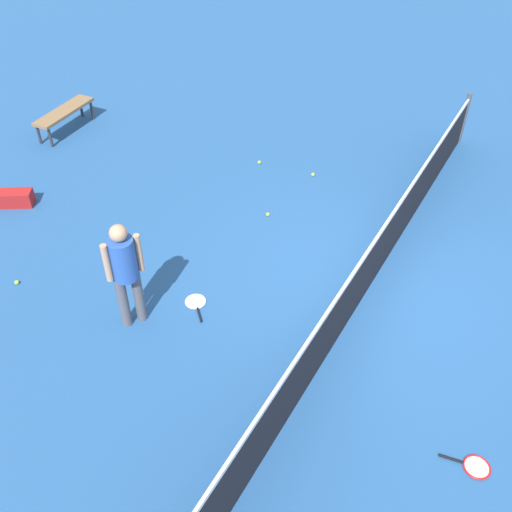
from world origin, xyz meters
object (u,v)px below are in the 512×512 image
tennis_ball_by_net (313,175)px  tennis_ball_baseline (17,282)px  tennis_ball_near_player (268,214)px  tennis_racket_near_player (196,303)px  tennis_racket_far_player (474,466)px  courtside_bench (64,113)px  player_near_side (125,268)px  equipment_bag (8,198)px  tennis_ball_midcourt (259,162)px

tennis_ball_by_net → tennis_ball_baseline: bearing=-27.7°
tennis_ball_near_player → tennis_ball_baseline: (3.41, -2.47, 0.00)m
tennis_ball_near_player → tennis_ball_by_net: size_ratio=1.00×
tennis_racket_near_player → tennis_racket_far_player: size_ratio=0.89×
tennis_ball_by_net → courtside_bench: bearing=-79.3°
tennis_ball_near_player → tennis_ball_by_net: same height
tennis_ball_near_player → tennis_racket_near_player: bearing=2.9°
tennis_racket_far_player → courtside_bench: courtside_bench is taller
player_near_side → tennis_ball_baseline: 2.28m
player_near_side → tennis_racket_far_player: size_ratio=2.82×
courtside_bench → equipment_bag: 2.76m
tennis_racket_near_player → tennis_ball_baseline: 2.78m
player_near_side → tennis_ball_by_net: (-4.66, 0.56, -0.98)m
tennis_ball_midcourt → equipment_bag: 4.68m
tennis_racket_near_player → tennis_racket_far_player: bearing=82.0°
tennis_racket_near_player → tennis_ball_by_net: 3.94m
tennis_racket_far_player → tennis_ball_near_player: bearing=-124.7°
tennis_ball_by_net → tennis_ball_baseline: size_ratio=1.00×
tennis_ball_near_player → tennis_ball_baseline: 4.21m
tennis_ball_by_net → tennis_ball_midcourt: same height
tennis_ball_near_player → equipment_bag: size_ratio=0.08×
player_near_side → tennis_ball_midcourt: 4.67m
equipment_bag → tennis_ball_midcourt: bearing=137.0°
tennis_racket_near_player → tennis_ball_by_net: bearing=179.9°
tennis_racket_far_player → tennis_ball_baseline: 6.79m
player_near_side → tennis_ball_baseline: size_ratio=25.76×
player_near_side → tennis_ball_by_net: bearing=173.1°
tennis_ball_by_net → equipment_bag: size_ratio=0.08×
tennis_ball_near_player → courtside_bench: courtside_bench is taller
tennis_racket_near_player → tennis_ball_midcourt: bearing=-164.0°
tennis_ball_baseline → equipment_bag: bearing=-129.6°
tennis_racket_far_player → courtside_bench: bearing=-110.4°
tennis_racket_near_player → equipment_bag: (-0.39, -4.28, 0.13)m
tennis_ball_baseline → equipment_bag: (-1.40, -1.70, 0.11)m
equipment_bag → tennis_racket_far_player: bearing=83.4°
tennis_ball_near_player → tennis_ball_baseline: size_ratio=1.00×
tennis_racket_near_player → tennis_ball_by_net: size_ratio=8.14×
equipment_bag → tennis_ball_baseline: bearing=50.4°
player_near_side → equipment_bag: bearing=-106.6°
courtside_bench → tennis_ball_near_player: bearing=84.0°
tennis_ball_near_player → equipment_bag: bearing=-64.3°
tennis_ball_by_net → tennis_ball_midcourt: size_ratio=1.00×
tennis_ball_baseline → tennis_racket_far_player: bearing=93.5°
tennis_racket_near_player → tennis_ball_midcourt: (-3.82, -1.10, 0.02)m
tennis_ball_baseline → courtside_bench: size_ratio=0.04×
tennis_ball_midcourt → tennis_ball_baseline: size_ratio=1.00×
player_near_side → tennis_racket_far_player: player_near_side is taller
tennis_racket_near_player → courtside_bench: bearing=-119.0°
tennis_racket_far_player → tennis_ball_by_net: (-4.53, -4.18, 0.02)m
player_near_side → courtside_bench: (-3.66, -4.75, -0.59)m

